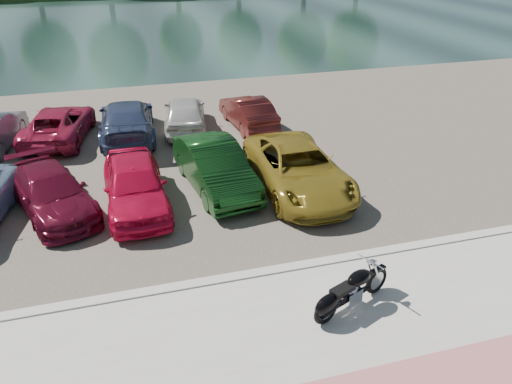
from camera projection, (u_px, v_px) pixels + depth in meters
ground at (322, 324)px, 10.92m from camera, size 200.00×200.00×0.00m
promenade at (341, 355)px, 10.05m from camera, size 60.00×6.00×0.10m
kerb at (292, 268)px, 12.59m from camera, size 60.00×0.30×0.14m
parking_lot at (218, 141)px, 20.27m from camera, size 60.00×18.00×0.04m
river at (151, 25)px, 44.95m from camera, size 120.00×40.00×0.00m
motorcycle at (346, 294)px, 10.94m from camera, size 2.22×1.13×1.05m
car_3 at (52, 192)px, 14.90m from camera, size 3.22×4.80×1.29m
car_4 at (135, 185)px, 15.09m from camera, size 1.94×4.55×1.53m
car_5 at (215, 167)px, 16.21m from camera, size 2.23×4.86×1.54m
car_6 at (298, 169)px, 16.12m from camera, size 2.54×5.46×1.51m
car_10 at (59, 124)px, 20.10m from camera, size 3.05×5.09×1.32m
car_11 at (127, 120)px, 20.22m from camera, size 2.39×5.38×1.53m
car_12 at (185, 113)px, 21.08m from camera, size 2.31×4.44×1.44m
car_13 at (248, 112)px, 21.43m from camera, size 1.78×4.15×1.33m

